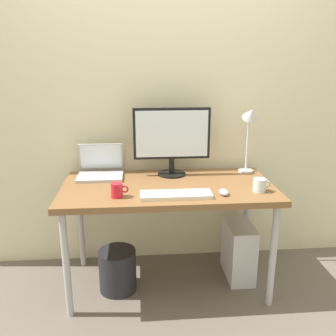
# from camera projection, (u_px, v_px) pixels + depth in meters

# --- Properties ---
(ground_plane) EXTENTS (6.00, 6.00, 0.00)m
(ground_plane) POSITION_uv_depth(u_px,v_px,m) (168.00, 282.00, 2.66)
(ground_plane) COLOR #665B51
(back_wall) EXTENTS (4.40, 0.04, 2.60)m
(back_wall) POSITION_uv_depth(u_px,v_px,m) (163.00, 97.00, 2.69)
(back_wall) COLOR beige
(back_wall) RESTS_ON ground_plane
(desk) EXTENTS (1.42, 0.72, 0.76)m
(desk) POSITION_uv_depth(u_px,v_px,m) (168.00, 194.00, 2.46)
(desk) COLOR brown
(desk) RESTS_ON ground_plane
(monitor) EXTENTS (0.55, 0.20, 0.49)m
(monitor) POSITION_uv_depth(u_px,v_px,m) (172.00, 138.00, 2.59)
(monitor) COLOR black
(monitor) RESTS_ON desk
(laptop) EXTENTS (0.32, 0.27, 0.23)m
(laptop) POSITION_uv_depth(u_px,v_px,m) (100.00, 168.00, 2.62)
(laptop) COLOR #B2B2B7
(laptop) RESTS_ON desk
(desk_lamp) EXTENTS (0.11, 0.16, 0.51)m
(desk_lamp) POSITION_uv_depth(u_px,v_px,m) (250.00, 125.00, 2.61)
(desk_lamp) COLOR silver
(desk_lamp) RESTS_ON desk
(keyboard) EXTENTS (0.44, 0.14, 0.02)m
(keyboard) POSITION_uv_depth(u_px,v_px,m) (176.00, 195.00, 2.23)
(keyboard) COLOR silver
(keyboard) RESTS_ON desk
(mouse) EXTENTS (0.06, 0.09, 0.03)m
(mouse) POSITION_uv_depth(u_px,v_px,m) (224.00, 192.00, 2.27)
(mouse) COLOR silver
(mouse) RESTS_ON desk
(coffee_mug) EXTENTS (0.11, 0.07, 0.09)m
(coffee_mug) POSITION_uv_depth(u_px,v_px,m) (117.00, 190.00, 2.22)
(coffee_mug) COLOR red
(coffee_mug) RESTS_ON desk
(glass_cup) EXTENTS (0.12, 0.08, 0.08)m
(glass_cup) POSITION_uv_depth(u_px,v_px,m) (260.00, 185.00, 2.32)
(glass_cup) COLOR silver
(glass_cup) RESTS_ON desk
(computer_tower) EXTENTS (0.18, 0.36, 0.42)m
(computer_tower) POSITION_uv_depth(u_px,v_px,m) (238.00, 250.00, 2.69)
(computer_tower) COLOR silver
(computer_tower) RESTS_ON ground_plane
(wastebasket) EXTENTS (0.26, 0.26, 0.30)m
(wastebasket) POSITION_uv_depth(u_px,v_px,m) (118.00, 270.00, 2.55)
(wastebasket) COLOR #232328
(wastebasket) RESTS_ON ground_plane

